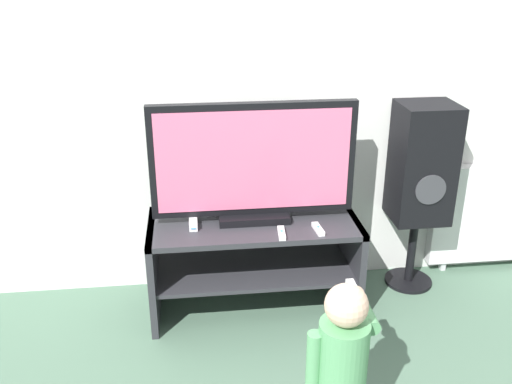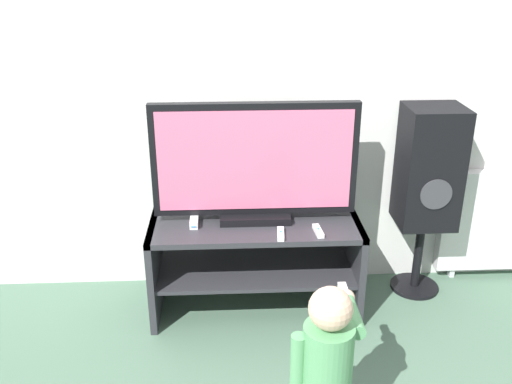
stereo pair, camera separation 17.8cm
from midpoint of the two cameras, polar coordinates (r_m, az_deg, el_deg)
name	(u,v)px [view 1 (the left image)]	position (r m, az deg, el deg)	size (l,w,h in m)	color
ground_plane	(259,332)	(3.14, -1.34, -13.84)	(16.00, 16.00, 0.00)	#4C6B56
wall_back	(247,67)	(3.14, -2.61, 12.36)	(10.00, 0.06, 2.60)	silver
tv_stand	(254,251)	(3.15, -1.84, -5.94)	(1.13, 0.50, 0.54)	#2D2D33
television	(253,164)	(2.96, -2.00, 2.78)	(1.07, 0.20, 0.64)	black
game_console	(193,221)	(3.05, -7.97, -2.93)	(0.04, 0.18, 0.04)	white
remote_primary	(318,229)	(2.96, 4.53, -3.74)	(0.05, 0.13, 0.03)	white
remote_secondary	(282,233)	(2.91, 0.82, -4.16)	(0.04, 0.13, 0.03)	white
child	(343,354)	(2.29, 6.39, -15.89)	(0.29, 0.44, 0.76)	#3F4C72
speaker_tower	(422,168)	(3.32, 14.78, 2.34)	(0.31, 0.30, 1.12)	black
radiator	(489,213)	(3.78, 21.03, -2.04)	(0.73, 0.08, 0.70)	white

